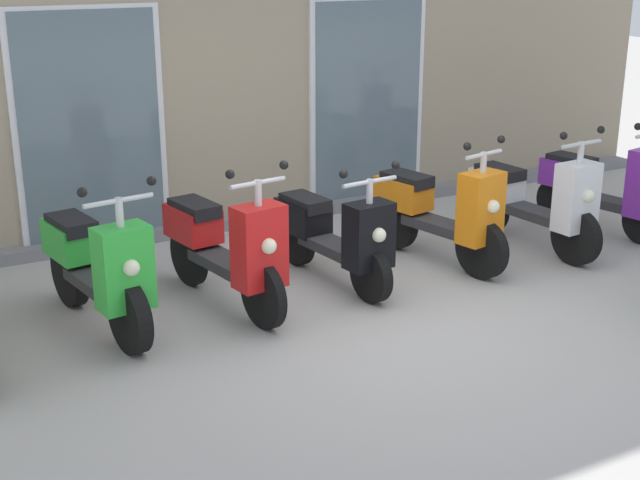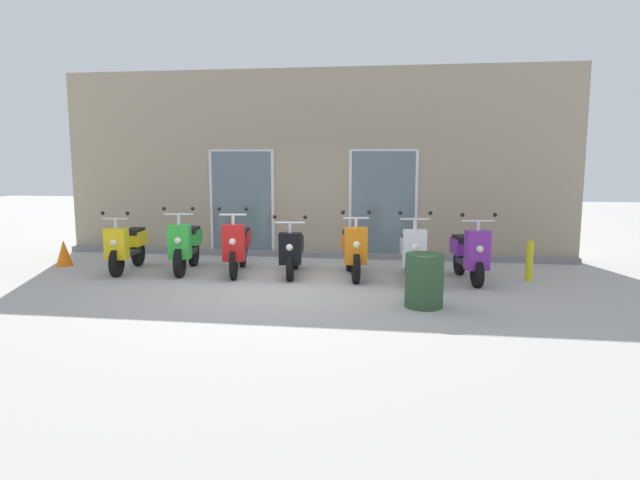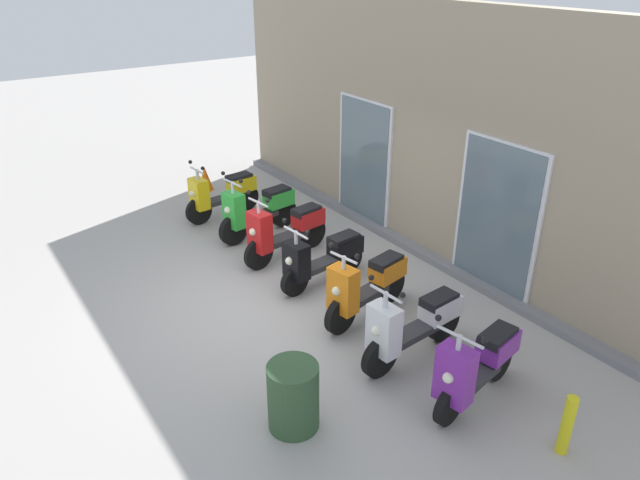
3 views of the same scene
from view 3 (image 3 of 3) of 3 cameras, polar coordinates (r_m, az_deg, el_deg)
The scene contains 12 objects.
ground_plane at distance 8.64m, azimuth -4.55°, elevation -5.90°, with size 40.00×40.00×0.00m, color #A8A39E.
storefront_facade at distance 9.54m, azimuth 11.03°, elevation 9.63°, with size 11.04×0.50×3.99m.
scooter_yellow at distance 11.26m, azimuth -9.55°, elevation 4.53°, with size 0.52×1.57×1.18m.
scooter_green at distance 10.40m, azimuth -6.11°, elevation 2.93°, with size 0.61×1.65×1.27m.
scooter_red at distance 9.55m, azimuth -3.48°, elevation 1.01°, with size 0.60×1.69×1.28m.
scooter_black at distance 8.83m, azimuth 0.25°, elevation -1.67°, with size 0.59×1.57×1.15m.
scooter_orange at distance 8.02m, azimuth 4.50°, elevation -4.47°, with size 0.64×1.59×1.25m.
scooter_white at distance 7.33m, azimuth 9.01°, elevation -8.19°, with size 0.56×1.68×1.26m.
scooter_purple at distance 6.82m, azimuth 14.95°, elevation -11.74°, with size 0.67×1.49×1.24m.
traffic_cone at distance 12.75m, azimuth -11.12°, elevation 5.93°, with size 0.32×0.32×0.52m, color orange.
trash_bin at distance 6.38m, azimuth -2.62°, elevation -14.98°, with size 0.55×0.55×0.78m, color #2D4C2D.
curb_bollard at distance 6.60m, azimuth 22.91°, elevation -16.29°, with size 0.12×0.12×0.70m, color yellow.
Camera 3 is at (6.40, -3.55, 4.59)m, focal length 32.85 mm.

